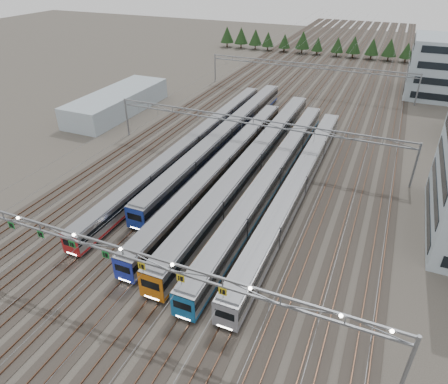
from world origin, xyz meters
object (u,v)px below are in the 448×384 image
at_px(train_b, 225,136).
at_px(gantry_far, 309,69).
at_px(train_e, 272,176).
at_px(train_f, 297,184).
at_px(train_a, 193,144).
at_px(west_shed, 118,102).
at_px(train_c, 222,166).
at_px(gantry_near, 122,254).
at_px(train_d, 253,162).
at_px(gantry_mid, 253,126).

distance_m(train_b, gantry_far, 43.17).
relative_size(train_e, train_f, 1.06).
relative_size(train_a, west_shed, 2.27).
distance_m(train_a, west_shed, 30.52).
relative_size(train_c, gantry_near, 1.03).
bearing_deg(gantry_near, train_d, 86.14).
height_order(train_a, gantry_mid, gantry_mid).
bearing_deg(train_d, train_e, -34.13).
bearing_deg(west_shed, train_e, -24.00).
xyz_separation_m(train_d, west_shed, (-40.83, 17.13, 0.17)).
distance_m(train_c, train_e, 9.00).
distance_m(train_c, gantry_near, 31.57).
distance_m(train_e, gantry_far, 54.75).
bearing_deg(train_a, train_e, -20.14).
xyz_separation_m(train_e, gantry_near, (-6.80, -30.95, 4.97)).
bearing_deg(train_c, gantry_far, 87.62).
xyz_separation_m(train_a, train_c, (9.00, -6.47, 0.08)).
distance_m(train_d, train_f, 9.92).
bearing_deg(west_shed, gantry_mid, -15.94).
relative_size(train_d, gantry_mid, 1.17).
distance_m(gantry_near, gantry_mid, 40.12).
xyz_separation_m(train_f, gantry_mid, (-11.25, 10.30, 4.25)).
height_order(train_b, west_shed, west_shed).
bearing_deg(train_e, train_f, -14.10).
xyz_separation_m(train_b, gantry_mid, (6.75, -2.56, 4.13)).
xyz_separation_m(train_c, gantry_near, (2.20, -31.09, 5.01)).
relative_size(train_f, gantry_far, 1.04).
bearing_deg(train_f, train_b, 144.47).
relative_size(train_d, train_e, 1.06).
distance_m(train_a, train_d, 13.96).
bearing_deg(train_d, train_a, 165.26).
xyz_separation_m(train_d, train_f, (9.00, -4.18, -0.18)).
bearing_deg(west_shed, train_b, -14.88).
xyz_separation_m(train_a, gantry_near, (11.20, -37.55, 5.08)).
bearing_deg(train_c, gantry_near, -85.95).
height_order(train_e, gantry_mid, gantry_mid).
relative_size(train_c, train_d, 0.88).
relative_size(train_c, west_shed, 1.93).
relative_size(train_e, gantry_far, 1.10).
height_order(train_f, west_shed, west_shed).
height_order(train_d, west_shed, west_shed).
xyz_separation_m(train_c, west_shed, (-36.33, 20.05, 0.40)).
xyz_separation_m(gantry_near, gantry_mid, (0.05, 40.12, -0.70)).
bearing_deg(train_f, train_a, 161.03).
height_order(train_e, west_shed, west_shed).
height_order(train_a, gantry_near, gantry_near).
height_order(train_c, train_e, train_e).
xyz_separation_m(train_b, train_e, (13.50, -11.73, -0.14)).
relative_size(gantry_mid, gantry_far, 1.00).
bearing_deg(train_d, train_b, 136.05).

